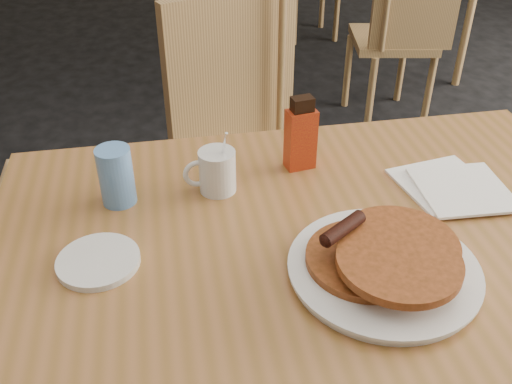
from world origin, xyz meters
TOP-DOWN VIEW (x-y plane):
  - main_table at (0.08, 0.03)m, footprint 1.30×0.92m
  - chair_main_far at (0.08, 0.76)m, footprint 0.55×0.56m
  - chair_neighbor_near at (1.08, 1.72)m, footprint 0.47×0.48m
  - pancake_plate at (0.14, -0.10)m, footprint 0.32×0.32m
  - coffee_mug at (-0.09, 0.21)m, footprint 0.11×0.07m
  - syrup_bottle at (0.10, 0.26)m, footprint 0.06×0.05m
  - napkin_stack at (0.38, 0.10)m, footprint 0.22×0.23m
  - blue_tumbler at (-0.28, 0.22)m, footprint 0.08×0.08m
  - side_saucer at (-0.32, 0.04)m, footprint 0.18×0.18m

SIDE VIEW (x-z plane):
  - chair_neighbor_near at x=1.08m, z-range 0.08..0.94m
  - chair_main_far at x=0.08m, z-range 0.09..1.06m
  - main_table at x=0.08m, z-range 0.33..1.08m
  - napkin_stack at x=0.38m, z-range 0.75..0.76m
  - side_saucer at x=-0.32m, z-range 0.75..0.76m
  - pancake_plate at x=0.14m, z-range 0.73..0.82m
  - coffee_mug at x=-0.09m, z-range 0.73..0.87m
  - blue_tumbler at x=-0.28m, z-range 0.75..0.87m
  - syrup_bottle at x=0.10m, z-range 0.74..0.91m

